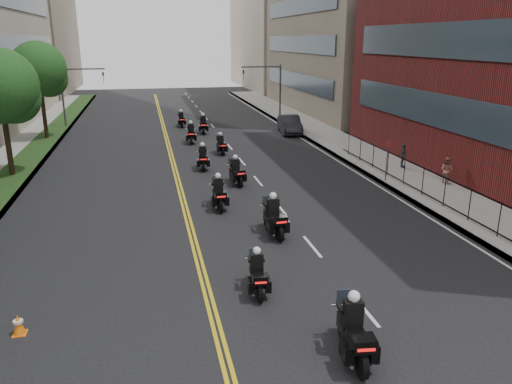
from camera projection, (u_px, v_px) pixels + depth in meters
sidewalk_right at (361, 154)px, 36.07m from camera, size 4.00×90.00×0.15m
sidewalk_left at (3, 173)px, 31.09m from camera, size 4.00×90.00×0.15m
grass_strip at (16, 171)px, 31.23m from camera, size 2.00×90.00×0.04m
building_right_far at (288, 8)px, 83.67m from camera, size 15.00×28.00×26.00m
building_left_far at (9, 4)px, 74.65m from camera, size 16.00×28.00×26.00m
iron_fence at (457, 198)px, 23.49m from camera, size 0.05×28.00×1.50m
traffic_signal_right at (271, 84)px, 50.35m from camera, size 4.09×0.20×5.60m
traffic_signal_left at (73, 88)px, 46.39m from camera, size 4.09×0.20×5.60m
motorcycle_1 at (354, 333)px, 13.01m from camera, size 0.74×2.55×1.88m
motorcycle_2 at (257, 275)px, 16.46m from camera, size 0.58×2.12×1.57m
motorcycle_3 at (274, 218)px, 21.30m from camera, size 0.62×2.52×1.86m
motorcycle_4 at (219, 194)px, 24.70m from camera, size 0.55×2.39×1.77m
motorcycle_5 at (236, 173)px, 28.78m from camera, size 0.66×2.32×1.72m
motorcycle_6 at (203, 159)px, 32.12m from camera, size 0.61×2.34×1.73m
motorcycle_7 at (221, 146)px, 36.36m from camera, size 0.52×2.14×1.58m
motorcycle_8 at (191, 134)px, 40.18m from camera, size 0.64×2.45×1.80m
motorcycle_9 at (203, 125)px, 44.25m from camera, size 0.65×2.45×1.81m
motorcycle_10 at (181, 120)px, 47.60m from camera, size 0.52×2.22×1.64m
parked_sedan at (290, 124)px, 44.27m from camera, size 2.27×4.97×1.58m
pedestrian_b at (447, 170)px, 28.41m from camera, size 0.80×0.90×1.53m
pedestrian_c at (403, 156)px, 31.86m from camera, size 0.66×1.00×1.57m
traffic_cone at (18, 325)px, 14.18m from camera, size 0.38×0.38×0.63m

